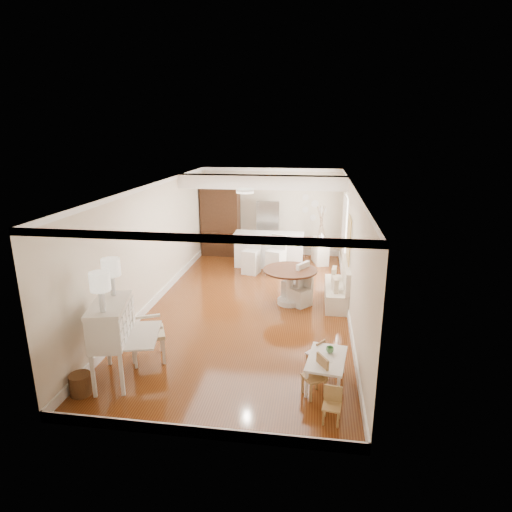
% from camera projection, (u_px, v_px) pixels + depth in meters
% --- Properties ---
extents(room, '(9.00, 9.04, 2.82)m').
position_uv_depth(room, '(253.00, 220.00, 9.70)').
color(room, brown).
rests_on(room, ground).
extents(secretary_bureau, '(1.28, 1.29, 1.35)m').
position_uv_depth(secretary_bureau, '(113.00, 342.00, 6.86)').
color(secretary_bureau, silver).
rests_on(secretary_bureau, ground).
extents(gustavian_armchair, '(0.81, 0.81, 1.06)m').
position_uv_depth(gustavian_armchair, '(148.00, 332.00, 7.51)').
color(gustavian_armchair, white).
rests_on(gustavian_armchair, ground).
extents(wicker_basket, '(0.42, 0.42, 0.34)m').
position_uv_depth(wicker_basket, '(80.00, 384.00, 6.61)').
color(wicker_basket, '#57351B').
rests_on(wicker_basket, ground).
extents(kids_table, '(0.70, 1.03, 0.48)m').
position_uv_depth(kids_table, '(326.00, 371.00, 6.84)').
color(kids_table, silver).
rests_on(kids_table, ground).
extents(kids_chair_a, '(0.43, 0.43, 0.66)m').
position_uv_depth(kids_chair_a, '(314.00, 377.00, 6.52)').
color(kids_chair_a, '#A8804C').
rests_on(kids_chair_a, ground).
extents(kids_chair_b, '(0.35, 0.35, 0.52)m').
position_uv_depth(kids_chair_b, '(315.00, 353.00, 7.36)').
color(kids_chair_b, tan).
rests_on(kids_chair_b, ground).
extents(kids_chair_c, '(0.28, 0.28, 0.52)m').
position_uv_depth(kids_chair_c, '(332.00, 406.00, 5.94)').
color(kids_chair_c, '#AA854D').
rests_on(kids_chair_c, ground).
extents(banquette, '(0.52, 1.60, 0.98)m').
position_uv_depth(banquette, '(336.00, 283.00, 10.03)').
color(banquette, silver).
rests_on(banquette, ground).
extents(dining_table, '(1.47, 1.47, 0.85)m').
position_uv_depth(dining_table, '(290.00, 287.00, 9.99)').
color(dining_table, '#4B2818').
rests_on(dining_table, ground).
extents(slip_chair_near, '(0.56, 0.57, 0.83)m').
position_uv_depth(slip_chair_near, '(301.00, 289.00, 9.90)').
color(slip_chair_near, silver).
rests_on(slip_chair_near, ground).
extents(slip_chair_far, '(0.66, 0.65, 0.99)m').
position_uv_depth(slip_chair_far, '(295.00, 281.00, 10.17)').
color(slip_chair_far, silver).
rests_on(slip_chair_far, ground).
extents(breakfast_counter, '(2.05, 0.65, 1.03)m').
position_uv_depth(breakfast_counter, '(269.00, 250.00, 12.75)').
color(breakfast_counter, white).
rests_on(breakfast_counter, ground).
extents(bar_stool_left, '(0.53, 0.53, 1.09)m').
position_uv_depth(bar_stool_left, '(251.00, 255.00, 12.11)').
color(bar_stool_left, silver).
rests_on(bar_stool_left, ground).
extents(bar_stool_right, '(0.58, 0.58, 1.12)m').
position_uv_depth(bar_stool_right, '(276.00, 255.00, 12.03)').
color(bar_stool_right, white).
rests_on(bar_stool_right, ground).
extents(pantry_cabinet, '(1.20, 0.60, 2.30)m').
position_uv_depth(pantry_cabinet, '(221.00, 220.00, 13.82)').
color(pantry_cabinet, '#381E11').
rests_on(pantry_cabinet, ground).
extents(fridge, '(0.75, 0.65, 1.80)m').
position_uv_depth(fridge, '(279.00, 230.00, 13.61)').
color(fridge, silver).
rests_on(fridge, ground).
extents(sideboard, '(0.55, 0.88, 0.78)m').
position_uv_depth(sideboard, '(320.00, 251.00, 13.10)').
color(sideboard, white).
rests_on(sideboard, ground).
extents(pencil_cup, '(0.15, 0.15, 0.10)m').
position_uv_depth(pencil_cup, '(330.00, 350.00, 6.91)').
color(pencil_cup, '#60A567').
rests_on(pencil_cup, kids_table).
extents(branch_vase, '(0.23, 0.23, 0.18)m').
position_uv_depth(branch_vase, '(321.00, 236.00, 12.94)').
color(branch_vase, white).
rests_on(branch_vase, sideboard).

